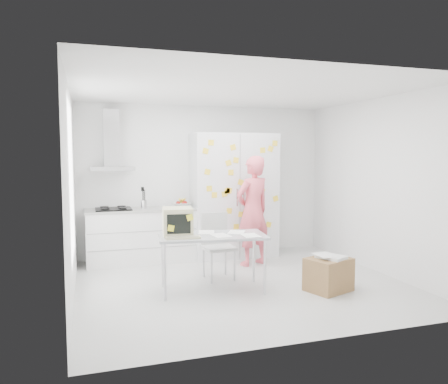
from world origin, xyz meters
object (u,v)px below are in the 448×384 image
object	(u,v)px
desk	(190,228)
cardboard_box	(329,274)
chair	(217,241)
person	(253,211)

from	to	relation	value
desk	cardboard_box	bearing A→B (deg)	-9.82
desk	chair	world-z (taller)	desk
cardboard_box	chair	bearing A→B (deg)	140.10
desk	person	bearing A→B (deg)	46.39
person	cardboard_box	xyz separation A→B (m)	(0.47, -1.61, -0.67)
person	cardboard_box	distance (m)	1.80
chair	person	bearing A→B (deg)	31.53
person	chair	size ratio (longest dim) A/B	1.88
person	cardboard_box	world-z (taller)	person
person	desk	size ratio (longest dim) A/B	1.21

